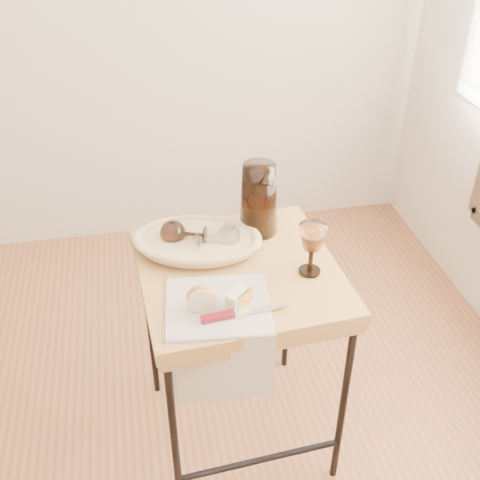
{
  "coord_description": "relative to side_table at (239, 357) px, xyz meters",
  "views": [
    {
      "loc": [
        0.28,
        -1.1,
        1.89
      ],
      "look_at": [
        0.56,
        0.31,
        0.89
      ],
      "focal_mm": 44.33,
      "sensor_mm": 36.0,
      "label": 1
    }
  ],
  "objects": [
    {
      "name": "side_table",
      "position": [
        0.0,
        0.0,
        0.0
      ],
      "size": [
        0.65,
        0.65,
        0.77
      ],
      "primitive_type": null,
      "rotation": [
        0.0,
        0.0,
        0.07
      ],
      "color": "brown",
      "rests_on": "floor"
    },
    {
      "name": "apple_half",
      "position": [
        -0.14,
        -0.17,
        0.43
      ],
      "size": [
        0.09,
        0.06,
        0.08
      ],
      "primitive_type": "ellipsoid",
      "rotation": [
        0.0,
        0.0,
        -0.13
      ],
      "color": "#DE3F2E",
      "rests_on": "tea_towel"
    },
    {
      "name": "apple_wedge",
      "position": [
        -0.04,
        -0.17,
        0.42
      ],
      "size": [
        0.08,
        0.07,
        0.05
      ],
      "primitive_type": "cube",
      "rotation": [
        0.0,
        0.0,
        0.73
      ],
      "color": "#F5E7B8",
      "rests_on": "tea_towel"
    },
    {
      "name": "table_knife",
      "position": [
        -0.04,
        -0.22,
        0.4
      ],
      "size": [
        0.24,
        0.05,
        0.02
      ],
      "primitive_type": null,
      "rotation": [
        0.0,
        0.0,
        0.1
      ],
      "color": "silver",
      "rests_on": "tea_towel"
    },
    {
      "name": "bread_basket",
      "position": [
        -0.11,
        0.13,
        0.41
      ],
      "size": [
        0.41,
        0.32,
        0.05
      ],
      "primitive_type": null,
      "rotation": [
        0.0,
        0.0,
        -0.22
      ],
      "color": "#A87E59",
      "rests_on": "side_table"
    },
    {
      "name": "tea_towel",
      "position": [
        -0.09,
        -0.16,
        0.39
      ],
      "size": [
        0.32,
        0.3,
        0.01
      ],
      "primitive_type": "cube",
      "rotation": [
        0.0,
        0.0,
        -0.11
      ],
      "color": "beige",
      "rests_on": "side_table"
    },
    {
      "name": "wine_goblet",
      "position": [
        0.21,
        -0.06,
        0.47
      ],
      "size": [
        0.09,
        0.09,
        0.17
      ],
      "primitive_type": null,
      "rotation": [
        0.0,
        0.0,
        -0.09
      ],
      "color": "white",
      "rests_on": "side_table"
    },
    {
      "name": "goblet_lying_a",
      "position": [
        -0.14,
        0.14,
        0.44
      ],
      "size": [
        0.15,
        0.12,
        0.08
      ],
      "primitive_type": null,
      "rotation": [
        0.0,
        0.0,
        2.81
      ],
      "color": "#3C2419",
      "rests_on": "bread_basket"
    },
    {
      "name": "goblet_lying_b",
      "position": [
        -0.06,
        0.1,
        0.44
      ],
      "size": [
        0.13,
        0.09,
        0.08
      ],
      "primitive_type": null,
      "rotation": [
        0.0,
        0.0,
        0.13
      ],
      "color": "white",
      "rests_on": "bread_basket"
    },
    {
      "name": "pitcher",
      "position": [
        0.11,
        0.2,
        0.51
      ],
      "size": [
        0.22,
        0.28,
        0.29
      ],
      "primitive_type": null,
      "rotation": [
        0.0,
        0.0,
        -0.21
      ],
      "color": "black",
      "rests_on": "side_table"
    }
  ]
}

